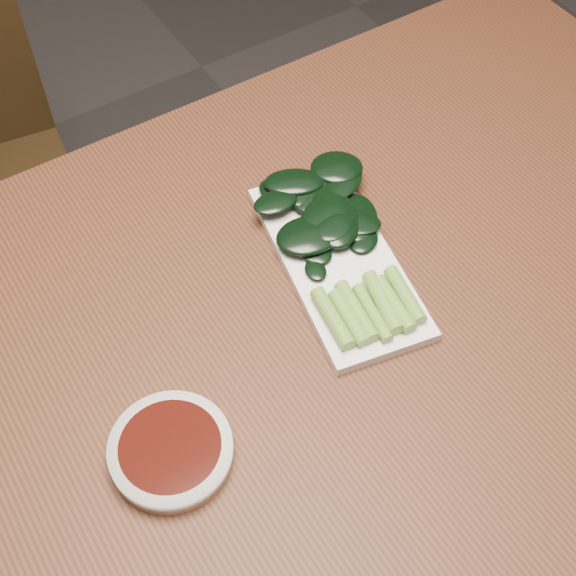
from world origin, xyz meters
The scene contains 5 objects.
ground centered at (0.00, 0.00, 0.00)m, with size 6.00×6.00×0.00m, color #2D2B2B.
table centered at (0.00, 0.00, 0.68)m, with size 1.40×0.80×0.75m.
sauce_bowl centered at (-0.17, -0.06, 0.76)m, with size 0.13×0.13×0.03m.
serving_plate centered at (0.11, 0.05, 0.76)m, with size 0.18×0.30×0.01m.
gai_lan centered at (0.13, 0.09, 0.78)m, with size 0.19×0.29×0.03m.
Camera 1 is at (-0.26, -0.42, 1.51)m, focal length 50.00 mm.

